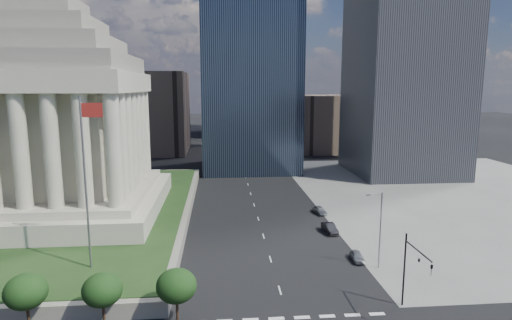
{
  "coord_description": "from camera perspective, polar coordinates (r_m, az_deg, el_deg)",
  "views": [
    {
      "loc": [
        -6.66,
        -25.24,
        22.92
      ],
      "look_at": [
        -2.4,
        23.87,
        14.5
      ],
      "focal_mm": 30.0,
      "sensor_mm": 36.0,
      "label": 1
    }
  ],
  "objects": [
    {
      "name": "parked_sedan_mid",
      "position": [
        70.0,
        9.8,
        -8.93
      ],
      "size": [
        4.58,
        1.93,
        1.47
      ],
      "primitive_type": "imported",
      "rotation": [
        0.0,
        0.0,
        0.08
      ],
      "color": "black",
      "rests_on": "ground"
    },
    {
      "name": "traffic_signal_ne",
      "position": [
        46.85,
        20.16,
        -13.09
      ],
      "size": [
        0.3,
        5.74,
        8.0
      ],
      "color": "black",
      "rests_on": "ground"
    },
    {
      "name": "midrise_glass",
      "position": [
        120.75,
        -0.85,
        13.05
      ],
      "size": [
        26.0,
        26.0,
        60.0
      ],
      "primitive_type": "cube",
      "color": "black",
      "rests_on": "ground"
    },
    {
      "name": "flagpole",
      "position": [
        52.45,
        -21.68,
        -1.78
      ],
      "size": [
        2.52,
        0.24,
        20.0
      ],
      "color": "slate",
      "rests_on": "plaza_lawn"
    },
    {
      "name": "parked_sedan_far",
      "position": [
        79.63,
        8.49,
        -6.63
      ],
      "size": [
        4.23,
        2.28,
        1.37
      ],
      "primitive_type": "imported",
      "rotation": [
        0.0,
        0.0,
        0.17
      ],
      "color": "slate",
      "rests_on": "ground"
    },
    {
      "name": "ground",
      "position": [
        127.49,
        -1.88,
        -0.67
      ],
      "size": [
        500.0,
        500.0,
        0.0
      ],
      "primitive_type": "plane",
      "color": "black",
      "rests_on": "ground"
    },
    {
      "name": "street_lamp_north",
      "position": [
        56.75,
        16.1,
        -8.4
      ],
      "size": [
        2.13,
        0.22,
        10.0
      ],
      "color": "slate",
      "rests_on": "ground"
    },
    {
      "name": "building_filler_ne",
      "position": [
        160.5,
        9.04,
        4.96
      ],
      "size": [
        20.0,
        30.0,
        20.0
      ],
      "primitive_type": "cube",
      "color": "brown",
      "rests_on": "ground"
    },
    {
      "name": "building_filler_nw",
      "position": [
        157.23,
        -13.56,
        6.17
      ],
      "size": [
        24.0,
        30.0,
        28.0
      ],
      "primitive_type": "cube",
      "color": "brown",
      "rests_on": "ground"
    },
    {
      "name": "war_memorial",
      "position": [
        78.19,
        -25.66,
        7.64
      ],
      "size": [
        34.0,
        34.0,
        39.0
      ],
      "primitive_type": null,
      "color": "#AAA38F",
      "rests_on": "plaza_lawn"
    },
    {
      "name": "parked_sedan_near",
      "position": [
        60.06,
        13.34,
        -12.38
      ],
      "size": [
        1.71,
        3.73,
        1.24
      ],
      "primitive_type": "imported",
      "rotation": [
        0.0,
        0.0,
        -0.07
      ],
      "color": "gray",
      "rests_on": "ground"
    },
    {
      "name": "sidewalk_ne",
      "position": [
        102.77,
        26.11,
        -4.19
      ],
      "size": [
        68.0,
        90.0,
        0.03
      ],
      "primitive_type": "cube",
      "color": "slate",
      "rests_on": "ground"
    }
  ]
}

